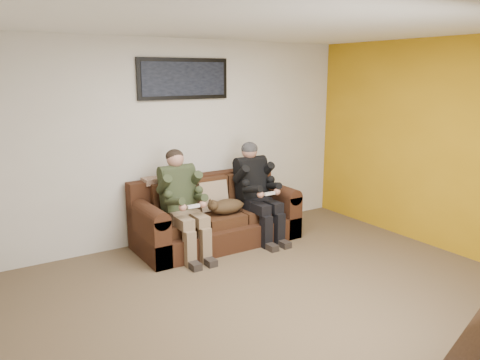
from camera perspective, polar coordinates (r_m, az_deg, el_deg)
floor at (r=4.76m, az=5.85°, el=-14.33°), size 5.00×5.00×0.00m
ceiling at (r=4.25m, az=6.69°, el=18.61°), size 5.00×5.00×0.00m
wall_back at (r=6.21m, az=-6.87°, el=4.75°), size 5.00×0.00×5.00m
wall_right at (r=6.18m, az=24.70°, el=3.62°), size 0.00×4.50×4.50m
accent_wall_right at (r=6.17m, az=24.65°, el=3.62°), size 0.00×4.50×4.50m
sofa at (r=6.15m, az=-3.14°, el=-4.59°), size 2.10×0.91×0.86m
throw_pillow at (r=6.10m, az=-3.36°, el=-1.93°), size 0.40×0.19×0.40m
throw_blanket at (r=5.97m, az=-9.77°, el=0.02°), size 0.43×0.21×0.08m
person_left at (r=5.65m, az=-7.08°, el=-2.15°), size 0.51×0.87×1.28m
person_right at (r=6.18m, az=1.97°, el=-0.73°), size 0.51×0.86×1.28m
cat at (r=5.94m, az=-1.75°, el=-3.23°), size 0.66×0.26×0.24m
framed_poster at (r=6.12m, az=-6.86°, el=12.15°), size 1.25×0.05×0.52m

